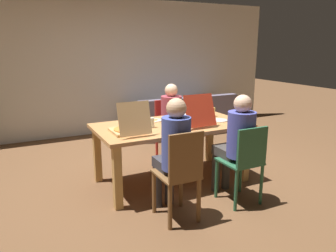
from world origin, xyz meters
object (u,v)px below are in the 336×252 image
person_2 (237,139)px  plate_1 (218,120)px  pizza_box_1 (129,128)px  plate_0 (154,120)px  plate_2 (189,115)px  drinking_glass_0 (213,112)px  person_0 (173,149)px  person_1 (173,115)px  chair_0 (180,174)px  dining_table (171,132)px  pizza_box_0 (191,120)px  drinking_glass_1 (152,123)px  couch (182,119)px  chair_2 (245,160)px  chair_1 (169,126)px

person_2 → plate_1: person_2 is taller
pizza_box_1 → plate_0: bearing=40.4°
plate_2 → drinking_glass_0: 0.34m
plate_0 → drinking_glass_0: (0.85, -0.12, 0.05)m
person_0 → person_1: (0.81, 1.57, -0.03)m
plate_0 → chair_0: bearing=-102.2°
dining_table → plate_0: 0.32m
plate_2 → dining_table: bearing=-142.8°
pizza_box_1 → plate_1: size_ratio=2.01×
pizza_box_0 → plate_0: size_ratio=2.59×
pizza_box_0 → plate_2: bearing=62.8°
pizza_box_1 → drinking_glass_1: bearing=18.3°
person_0 → dining_table: bearing=64.1°
plate_0 → drinking_glass_1: bearing=-118.3°
person_2 → plate_0: person_2 is taller
person_1 → couch: (0.88, 1.31, -0.42)m
chair_2 → plate_2: bearing=89.1°
plate_2 → drinking_glass_1: size_ratio=1.79×
person_0 → couch: person_0 is taller
plate_0 → drinking_glass_1: 0.36m
dining_table → pizza_box_1: bearing=-165.9°
plate_1 → drinking_glass_1: size_ratio=1.91×
person_2 → plate_0: (-0.55, 1.05, 0.06)m
dining_table → chair_2: 1.03m
chair_2 → plate_1: chair_2 is taller
person_2 → pizza_box_1: size_ratio=2.63×
person_2 → plate_2: person_2 is taller
chair_2 → pizza_box_1: 1.34m
pizza_box_0 → drinking_glass_0: (0.51, 0.25, 0.01)m
person_2 → couch: bearing=73.0°
drinking_glass_0 → pizza_box_0: bearing=-153.7°
plate_1 → drinking_glass_0: drinking_glass_0 is taller
dining_table → pizza_box_0: bearing=-23.8°
pizza_box_0 → pizza_box_1: pizza_box_0 is taller
dining_table → person_1: (0.42, 0.78, 0.03)m
plate_2 → drinking_glass_1: drinking_glass_1 is taller
person_2 → drinking_glass_0: person_2 is taller
plate_2 → drinking_glass_0: size_ratio=1.71×
person_0 → pizza_box_1: size_ratio=2.68×
chair_0 → pizza_box_0: pizza_box_0 is taller
chair_1 → couch: bearing=53.4°
person_2 → plate_2: (0.02, 1.11, 0.06)m
plate_2 → person_0: bearing=-126.3°
drinking_glass_1 → couch: drinking_glass_1 is taller
plate_2 → couch: plate_2 is taller
chair_2 → person_2: (0.00, 0.16, 0.20)m
person_2 → chair_0: bearing=-168.7°
chair_2 → plate_2: 1.29m
dining_table → couch: 2.50m
dining_table → drinking_glass_0: drinking_glass_0 is taller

